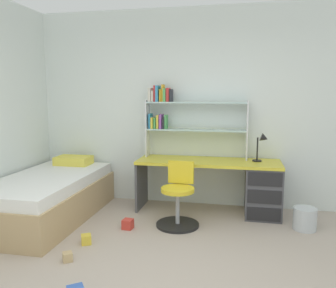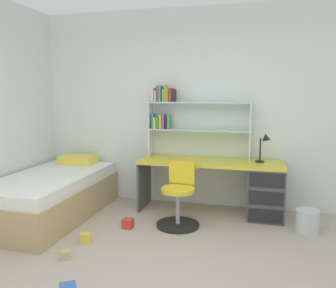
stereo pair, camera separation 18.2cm
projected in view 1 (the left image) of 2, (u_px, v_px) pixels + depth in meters
name	position (u px, v px, depth m)	size (l,w,h in m)	color
room_shell	(75.00, 112.00, 3.88)	(5.58, 5.92, 2.77)	silver
desk	(246.00, 185.00, 4.53)	(1.89, 0.61, 0.70)	gold
bookshelf_hutch	(180.00, 114.00, 4.77)	(1.40, 0.22, 1.01)	silver
desk_lamp	(263.00, 143.00, 4.45)	(0.20, 0.17, 0.38)	black
swivel_chair	(178.00, 201.00, 4.16)	(0.52, 0.52, 0.77)	black
bed_platform	(48.00, 197.00, 4.40)	(1.05, 1.99, 0.68)	tan
waste_bin	(305.00, 219.00, 4.04)	(0.27, 0.27, 0.26)	silver
toy_block_natural_0	(68.00, 257.00, 3.28)	(0.09, 0.09, 0.09)	tan
toy_block_yellow_1	(86.00, 239.00, 3.66)	(0.10, 0.10, 0.10)	gold
toy_block_red_3	(128.00, 224.00, 4.07)	(0.11, 0.11, 0.11)	red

